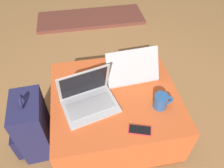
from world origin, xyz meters
name	(u,v)px	position (x,y,z in m)	size (l,w,h in m)	color
ground_plane	(114,126)	(0.00, 0.00, 0.00)	(14.00, 14.00, 0.00)	#9E7042
ottoman	(115,112)	(0.00, 0.00, 0.20)	(0.87, 0.80, 0.40)	maroon
laptop_near	(88,98)	(-0.18, -0.05, 0.46)	(0.39, 0.33, 0.26)	#B7B7BC
laptop_far	(131,70)	(0.15, 0.16, 0.45)	(0.39, 0.27, 0.23)	#B7B7BC
cell_phone	(140,130)	(0.09, -0.31, 0.41)	(0.15, 0.11, 0.01)	red
backpack	(32,127)	(-0.59, -0.06, 0.24)	(0.26, 0.31, 0.56)	#23234C
coffee_mug	(161,101)	(0.27, -0.16, 0.45)	(0.13, 0.09, 0.10)	#285693
fireplace_hearth	(91,18)	(0.00, 1.72, 0.02)	(1.40, 0.50, 0.04)	brown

